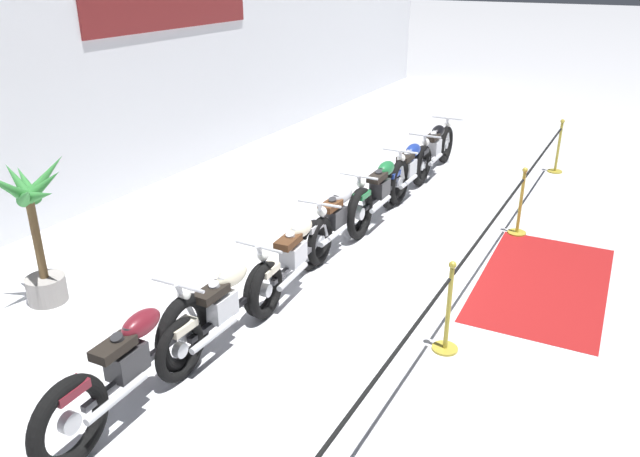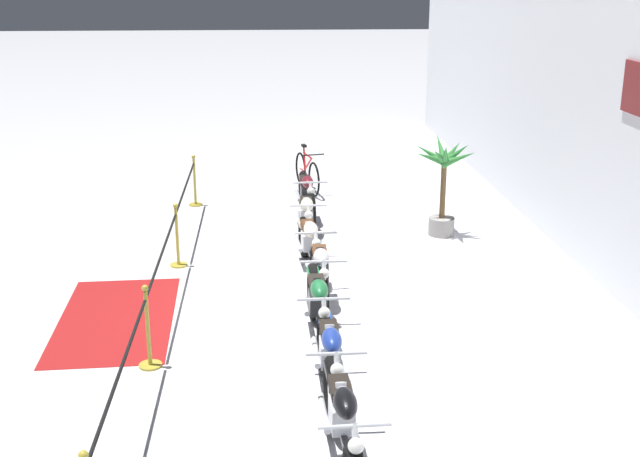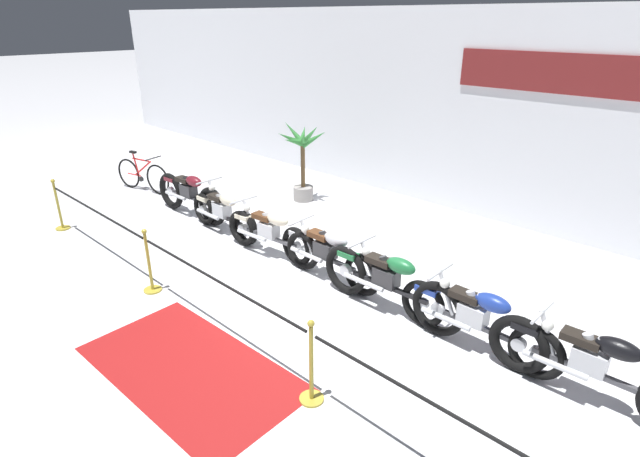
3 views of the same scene
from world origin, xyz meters
TOP-DOWN VIEW (x-y plane):
  - ground_plane at (0.00, 0.00)m, footprint 120.00×120.00m
  - back_wall at (0.01, 5.12)m, footprint 28.00×0.29m
  - motorcycle_maroon_0 at (-3.97, 0.73)m, footprint 2.30×0.62m
  - motorcycle_cream_1 at (-2.69, 0.65)m, footprint 2.08×0.62m
  - motorcycle_cream_2 at (-1.24, 0.62)m, footprint 2.19×0.62m
  - motorcycle_silver_3 at (0.05, 0.70)m, footprint 2.16×0.62m
  - motorcycle_green_4 at (1.36, 0.58)m, footprint 2.40×0.62m
  - motorcycle_blue_5 at (2.70, 0.62)m, footprint 2.25×0.62m
  - motorcycle_black_6 at (4.08, 0.62)m, footprint 2.36×0.62m
  - bicycle at (-6.30, 0.86)m, footprint 1.73×0.56m
  - potted_palm_left_of_row at (-2.99, 3.12)m, footprint 1.10×1.03m
  - stanchion_far_left at (-1.43, -1.49)m, footprint 10.62×0.28m
  - stanchion_mid_left at (-1.68, -1.49)m, footprint 0.28×0.28m
  - stanchion_mid_right at (1.84, -1.49)m, footprint 0.28×0.28m
  - floor_banner at (0.39, -2.14)m, footprint 2.97×1.64m

SIDE VIEW (x-z plane):
  - ground_plane at x=0.00m, z-range 0.00..0.00m
  - floor_banner at x=0.39m, z-range 0.00..0.01m
  - stanchion_mid_left at x=-1.68m, z-range -0.17..0.88m
  - stanchion_mid_right at x=1.84m, z-range -0.17..0.88m
  - bicycle at x=-6.30m, z-range -0.09..0.88m
  - motorcycle_cream_2 at x=-1.24m, z-range -0.01..0.91m
  - motorcycle_cream_1 at x=-2.69m, z-range 0.00..0.91m
  - motorcycle_silver_3 at x=0.05m, z-range 0.00..0.92m
  - motorcycle_blue_5 at x=2.70m, z-range 0.00..0.92m
  - motorcycle_black_6 at x=4.08m, z-range -0.01..0.94m
  - motorcycle_green_4 at x=1.36m, z-range 0.00..0.97m
  - motorcycle_maroon_0 at x=-3.97m, z-range -0.01..0.98m
  - stanchion_far_left at x=-1.43m, z-range 0.21..1.27m
  - potted_palm_left_of_row at x=-2.99m, z-range 0.07..1.90m
  - back_wall at x=0.01m, z-range 0.00..4.20m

